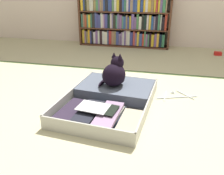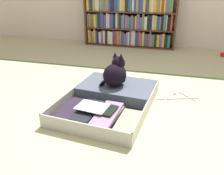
{
  "view_description": "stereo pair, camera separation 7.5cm",
  "coord_description": "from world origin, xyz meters",
  "px_view_note": "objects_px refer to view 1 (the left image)",
  "views": [
    {
      "loc": [
        0.33,
        -1.61,
        0.97
      ],
      "look_at": [
        -0.06,
        0.11,
        0.18
      ],
      "focal_mm": 37.44,
      "sensor_mm": 36.0,
      "label": 1
    },
    {
      "loc": [
        0.4,
        -1.6,
        0.97
      ],
      "look_at": [
        -0.06,
        0.11,
        0.18
      ],
      "focal_mm": 37.44,
      "sensor_mm": 36.0,
      "label": 2
    }
  ],
  "objects_px": {
    "open_suitcase": "(111,98)",
    "clothes_hanger": "(175,96)",
    "small_red_pouch": "(218,54)",
    "black_cat": "(115,73)",
    "bookshelf": "(123,21)"
  },
  "relations": [
    {
      "from": "black_cat",
      "to": "clothes_hanger",
      "type": "height_order",
      "value": "black_cat"
    },
    {
      "from": "bookshelf",
      "to": "small_red_pouch",
      "type": "relative_size",
      "value": 14.92
    },
    {
      "from": "clothes_hanger",
      "to": "small_red_pouch",
      "type": "xyz_separation_m",
      "value": [
        0.64,
        1.56,
        0.02
      ]
    },
    {
      "from": "open_suitcase",
      "to": "black_cat",
      "type": "relative_size",
      "value": 3.4
    },
    {
      "from": "bookshelf",
      "to": "clothes_hanger",
      "type": "bearing_deg",
      "value": -65.39
    },
    {
      "from": "open_suitcase",
      "to": "clothes_hanger",
      "type": "xyz_separation_m",
      "value": [
        0.57,
        0.26,
        -0.04
      ]
    },
    {
      "from": "open_suitcase",
      "to": "clothes_hanger",
      "type": "bearing_deg",
      "value": 24.86
    },
    {
      "from": "bookshelf",
      "to": "open_suitcase",
      "type": "distance_m",
      "value": 2.12
    },
    {
      "from": "black_cat",
      "to": "clothes_hanger",
      "type": "bearing_deg",
      "value": 12.45
    },
    {
      "from": "open_suitcase",
      "to": "black_cat",
      "type": "bearing_deg",
      "value": 88.25
    },
    {
      "from": "open_suitcase",
      "to": "clothes_hanger",
      "type": "distance_m",
      "value": 0.62
    },
    {
      "from": "black_cat",
      "to": "small_red_pouch",
      "type": "distance_m",
      "value": 2.08
    },
    {
      "from": "bookshelf",
      "to": "clothes_hanger",
      "type": "xyz_separation_m",
      "value": [
        0.83,
        -1.81,
        -0.41
      ]
    },
    {
      "from": "open_suitcase",
      "to": "black_cat",
      "type": "xyz_separation_m",
      "value": [
        0.0,
        0.14,
        0.18
      ]
    },
    {
      "from": "open_suitcase",
      "to": "small_red_pouch",
      "type": "bearing_deg",
      "value": 56.42
    }
  ]
}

